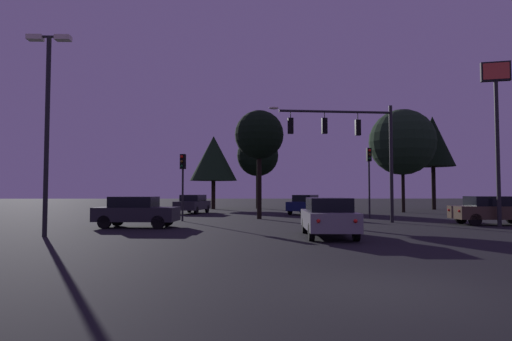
{
  "coord_description": "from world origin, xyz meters",
  "views": [
    {
      "loc": [
        -2.65,
        -7.73,
        1.75
      ],
      "look_at": [
        -1.79,
        19.28,
        3.08
      ],
      "focal_mm": 30.61,
      "sensor_mm": 36.0,
      "label": 1
    }
  ],
  "objects_px": {
    "tree_center_horizon": "(258,156)",
    "tree_right_cluster": "(402,142)",
    "car_crossing_right": "(136,211)",
    "tree_left_far": "(214,158)",
    "car_crossing_left": "(493,210)",
    "car_parked_lot": "(193,204)",
    "tree_lot_edge": "(259,135)",
    "traffic_signal_mast_arm": "(352,138)",
    "store_sign_illuminated": "(496,108)",
    "parking_lot_lamp_post": "(47,108)",
    "car_nearside_lane": "(328,216)",
    "traffic_light_corner_left": "(183,173)",
    "tree_behind_sign": "(433,142)",
    "traffic_light_corner_right": "(369,169)",
    "car_far_lane": "(305,204)"
  },
  "relations": [
    {
      "from": "car_crossing_left",
      "to": "car_far_lane",
      "type": "height_order",
      "value": "same"
    },
    {
      "from": "traffic_signal_mast_arm",
      "to": "car_crossing_left",
      "type": "xyz_separation_m",
      "value": [
        7.13,
        -1.75,
        -4.05
      ]
    },
    {
      "from": "tree_behind_sign",
      "to": "tree_lot_edge",
      "type": "relative_size",
      "value": 1.32
    },
    {
      "from": "car_parked_lot",
      "to": "tree_behind_sign",
      "type": "xyz_separation_m",
      "value": [
        23.17,
        7.01,
        6.0
      ]
    },
    {
      "from": "car_crossing_right",
      "to": "car_far_lane",
      "type": "relative_size",
      "value": 0.86
    },
    {
      "from": "parking_lot_lamp_post",
      "to": "tree_center_horizon",
      "type": "bearing_deg",
      "value": 72.01
    },
    {
      "from": "car_crossing_right",
      "to": "car_parked_lot",
      "type": "xyz_separation_m",
      "value": [
        1.18,
        14.2,
        0.0
      ]
    },
    {
      "from": "tree_left_far",
      "to": "car_crossing_left",
      "type": "bearing_deg",
      "value": -53.34
    },
    {
      "from": "traffic_signal_mast_arm",
      "to": "tree_lot_edge",
      "type": "height_order",
      "value": "tree_lot_edge"
    },
    {
      "from": "car_crossing_right",
      "to": "parking_lot_lamp_post",
      "type": "distance_m",
      "value": 6.59
    },
    {
      "from": "traffic_signal_mast_arm",
      "to": "store_sign_illuminated",
      "type": "distance_m",
      "value": 7.46
    },
    {
      "from": "car_nearside_lane",
      "to": "tree_lot_edge",
      "type": "relative_size",
      "value": 0.65
    },
    {
      "from": "traffic_light_corner_right",
      "to": "car_nearside_lane",
      "type": "xyz_separation_m",
      "value": [
        -5.15,
        -11.93,
        -2.52
      ]
    },
    {
      "from": "traffic_light_corner_left",
      "to": "traffic_light_corner_right",
      "type": "relative_size",
      "value": 0.86
    },
    {
      "from": "car_far_lane",
      "to": "car_nearside_lane",
      "type": "bearing_deg",
      "value": -95.36
    },
    {
      "from": "store_sign_illuminated",
      "to": "tree_lot_edge",
      "type": "xyz_separation_m",
      "value": [
        -11.89,
        6.72,
        -0.59
      ]
    },
    {
      "from": "traffic_light_corner_left",
      "to": "parking_lot_lamp_post",
      "type": "bearing_deg",
      "value": -114.86
    },
    {
      "from": "tree_center_horizon",
      "to": "car_crossing_right",
      "type": "bearing_deg",
      "value": -105.66
    },
    {
      "from": "tree_behind_sign",
      "to": "car_nearside_lane",
      "type": "bearing_deg",
      "value": -121.25
    },
    {
      "from": "traffic_light_corner_right",
      "to": "parking_lot_lamp_post",
      "type": "relative_size",
      "value": 0.59
    },
    {
      "from": "car_crossing_left",
      "to": "car_parked_lot",
      "type": "distance_m",
      "value": 21.77
    },
    {
      "from": "traffic_light_corner_left",
      "to": "car_far_lane",
      "type": "height_order",
      "value": "traffic_light_corner_left"
    },
    {
      "from": "car_crossing_right",
      "to": "store_sign_illuminated",
      "type": "distance_m",
      "value": 18.98
    },
    {
      "from": "store_sign_illuminated",
      "to": "tree_lot_edge",
      "type": "distance_m",
      "value": 13.67
    },
    {
      "from": "parking_lot_lamp_post",
      "to": "tree_right_cluster",
      "type": "height_order",
      "value": "tree_right_cluster"
    },
    {
      "from": "tree_lot_edge",
      "to": "traffic_signal_mast_arm",
      "type": "bearing_deg",
      "value": -36.16
    },
    {
      "from": "car_crossing_left",
      "to": "tree_lot_edge",
      "type": "xyz_separation_m",
      "value": [
        -12.28,
        5.52,
        4.67
      ]
    },
    {
      "from": "car_parked_lot",
      "to": "tree_lot_edge",
      "type": "relative_size",
      "value": 0.67
    },
    {
      "from": "car_crossing_left",
      "to": "car_crossing_right",
      "type": "height_order",
      "value": "same"
    },
    {
      "from": "car_crossing_left",
      "to": "car_parked_lot",
      "type": "xyz_separation_m",
      "value": [
        -17.44,
        13.04,
        0.0
      ]
    },
    {
      "from": "traffic_light_corner_right",
      "to": "car_crossing_right",
      "type": "xyz_separation_m",
      "value": [
        -13.73,
        -7.15,
        -2.52
      ]
    },
    {
      "from": "tree_center_horizon",
      "to": "tree_right_cluster",
      "type": "bearing_deg",
      "value": -36.77
    },
    {
      "from": "car_far_lane",
      "to": "tree_behind_sign",
      "type": "height_order",
      "value": "tree_behind_sign"
    },
    {
      "from": "store_sign_illuminated",
      "to": "tree_behind_sign",
      "type": "bearing_deg",
      "value": 73.93
    },
    {
      "from": "tree_lot_edge",
      "to": "tree_center_horizon",
      "type": "bearing_deg",
      "value": 88.27
    },
    {
      "from": "car_parked_lot",
      "to": "store_sign_illuminated",
      "type": "bearing_deg",
      "value": -39.86
    },
    {
      "from": "tree_center_horizon",
      "to": "store_sign_illuminated",
      "type": "bearing_deg",
      "value": -65.21
    },
    {
      "from": "car_crossing_left",
      "to": "tree_behind_sign",
      "type": "xyz_separation_m",
      "value": [
        5.73,
        20.05,
        6.0
      ]
    },
    {
      "from": "car_crossing_left",
      "to": "tree_right_cluster",
      "type": "relative_size",
      "value": 0.49
    },
    {
      "from": "parking_lot_lamp_post",
      "to": "car_nearside_lane",
      "type": "bearing_deg",
      "value": -2.21
    },
    {
      "from": "car_crossing_right",
      "to": "car_far_lane",
      "type": "xyz_separation_m",
      "value": [
        10.22,
        12.72,
        0.0
      ]
    },
    {
      "from": "traffic_signal_mast_arm",
      "to": "tree_right_cluster",
      "type": "xyz_separation_m",
      "value": [
        7.6,
        12.49,
        1.22
      ]
    },
    {
      "from": "car_crossing_left",
      "to": "car_crossing_right",
      "type": "relative_size",
      "value": 1.06
    },
    {
      "from": "car_crossing_right",
      "to": "tree_left_far",
      "type": "height_order",
      "value": "tree_left_far"
    },
    {
      "from": "car_far_lane",
      "to": "car_parked_lot",
      "type": "height_order",
      "value": "same"
    },
    {
      "from": "tree_left_far",
      "to": "tree_lot_edge",
      "type": "relative_size",
      "value": 1.06
    },
    {
      "from": "traffic_light_corner_left",
      "to": "tree_behind_sign",
      "type": "xyz_separation_m",
      "value": [
        22.71,
        16.62,
        3.93
      ]
    },
    {
      "from": "parking_lot_lamp_post",
      "to": "car_crossing_right",
      "type": "bearing_deg",
      "value": 60.05
    },
    {
      "from": "car_far_lane",
      "to": "tree_center_horizon",
      "type": "distance_m",
      "value": 13.19
    },
    {
      "from": "car_nearside_lane",
      "to": "car_crossing_right",
      "type": "bearing_deg",
      "value": 150.9
    }
  ]
}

